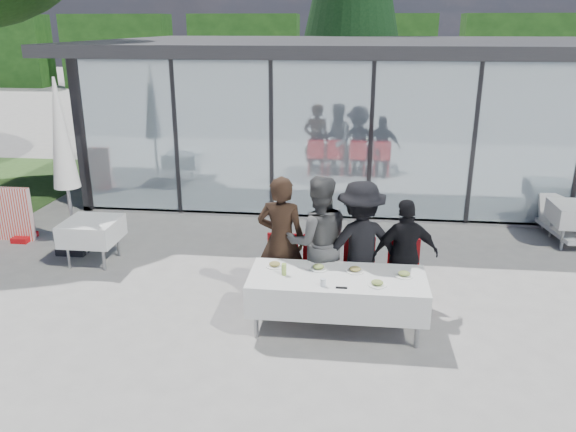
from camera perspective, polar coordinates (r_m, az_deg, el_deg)
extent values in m
plane|color=gray|center=(7.85, 0.89, -9.95)|extent=(90.00, 90.00, 0.00)
cube|color=gray|center=(15.37, 11.39, 4.42)|extent=(14.00, 8.00, 0.10)
cube|color=black|center=(18.92, 10.81, 11.91)|extent=(14.00, 0.20, 3.20)
cube|color=black|center=(16.01, -14.08, 10.47)|extent=(0.20, 8.00, 3.20)
cube|color=silver|center=(11.17, 13.40, 7.08)|extent=(13.60, 0.06, 3.10)
cube|color=#2D2D30|center=(14.52, 12.37, 16.62)|extent=(14.80, 8.80, 0.24)
cube|color=#262628|center=(12.37, -19.96, 7.57)|extent=(0.08, 0.10, 3.10)
cube|color=#262628|center=(11.64, -11.27, 7.69)|extent=(0.08, 0.10, 3.10)
cube|color=#262628|center=(11.21, -1.68, 7.62)|extent=(0.08, 0.10, 3.10)
cube|color=#262628|center=(11.10, 8.38, 7.32)|extent=(0.08, 0.10, 3.10)
cube|color=#262628|center=(11.33, 18.31, 6.80)|extent=(0.08, 0.10, 3.10)
cube|color=red|center=(13.81, 1.54, 4.88)|extent=(0.45, 0.45, 0.90)
cube|color=red|center=(14.25, 7.77, 5.16)|extent=(0.45, 0.45, 0.90)
cube|color=red|center=(14.05, 18.06, 4.19)|extent=(0.45, 0.45, 0.90)
cube|color=red|center=(15.22, 24.98, 4.44)|extent=(0.45, 0.45, 0.90)
cube|color=#173A12|center=(37.84, -16.87, 15.69)|extent=(6.50, 2.00, 4.40)
cube|color=#173A12|center=(35.52, -4.41, 16.25)|extent=(6.50, 2.00, 4.40)
cube|color=#173A12|center=(34.91, 9.13, 16.03)|extent=(6.50, 2.00, 4.40)
cube|color=#173A12|center=(36.11, 22.36, 15.00)|extent=(6.50, 2.00, 4.40)
cube|color=silver|center=(7.30, 5.00, -7.61)|extent=(2.26, 0.96, 0.42)
cylinder|color=gray|center=(7.16, -3.28, -9.78)|extent=(0.06, 0.06, 0.71)
cylinder|color=gray|center=(7.13, 13.06, -10.44)|extent=(0.06, 0.06, 0.71)
cylinder|color=gray|center=(7.77, -2.40, -7.33)|extent=(0.06, 0.06, 0.71)
cylinder|color=gray|center=(7.74, 12.53, -7.91)|extent=(0.06, 0.06, 0.71)
imported|color=black|center=(7.82, -0.69, -2.53)|extent=(0.75, 0.75, 1.86)
cube|color=red|center=(7.98, -0.70, -5.82)|extent=(0.44, 0.44, 0.05)
cube|color=red|center=(8.07, -0.53, -3.62)|extent=(0.44, 0.04, 0.55)
cylinder|color=red|center=(7.95, -2.16, -7.83)|extent=(0.04, 0.04, 0.43)
cylinder|color=red|center=(7.91, 0.45, -7.97)|extent=(0.04, 0.04, 0.43)
cylinder|color=red|center=(8.27, -1.78, -6.72)|extent=(0.04, 0.04, 0.43)
cylinder|color=red|center=(8.23, 0.72, -6.85)|extent=(0.04, 0.04, 0.43)
imported|color=#4E4E4E|center=(7.77, 3.06, -2.62)|extent=(1.09, 1.09, 1.88)
cube|color=red|center=(7.94, 2.99, -5.99)|extent=(0.44, 0.44, 0.05)
cube|color=red|center=(8.02, 3.11, -3.77)|extent=(0.44, 0.04, 0.55)
cylinder|color=red|center=(7.89, 1.56, -8.03)|extent=(0.04, 0.04, 0.43)
cylinder|color=red|center=(7.87, 4.19, -8.14)|extent=(0.04, 0.04, 0.43)
cylinder|color=red|center=(8.21, 1.78, -6.90)|extent=(0.04, 0.04, 0.43)
cylinder|color=red|center=(8.20, 4.31, -7.01)|extent=(0.04, 0.04, 0.43)
imported|color=black|center=(7.77, 7.31, -2.98)|extent=(1.47, 1.47, 1.82)
cube|color=red|center=(7.93, 7.17, -6.15)|extent=(0.44, 0.44, 0.05)
cube|color=red|center=(8.01, 7.24, -3.93)|extent=(0.44, 0.04, 0.55)
cylinder|color=red|center=(7.87, 5.79, -8.21)|extent=(0.04, 0.04, 0.43)
cylinder|color=red|center=(7.88, 8.43, -8.30)|extent=(0.04, 0.04, 0.43)
cylinder|color=red|center=(8.19, 5.84, -7.07)|extent=(0.04, 0.04, 0.43)
cylinder|color=red|center=(8.20, 8.37, -7.15)|extent=(0.04, 0.04, 0.43)
imported|color=black|center=(7.85, 11.80, -3.93)|extent=(1.11, 1.11, 1.59)
cube|color=red|center=(7.97, 11.65, -6.29)|extent=(0.44, 0.44, 0.05)
cube|color=red|center=(8.05, 11.65, -4.07)|extent=(0.44, 0.04, 0.55)
cylinder|color=red|center=(7.89, 10.32, -8.35)|extent=(0.04, 0.04, 0.43)
cylinder|color=red|center=(7.93, 12.95, -8.41)|extent=(0.04, 0.04, 0.43)
cylinder|color=red|center=(8.21, 10.18, -7.21)|extent=(0.04, 0.04, 0.43)
cylinder|color=red|center=(8.25, 12.70, -7.27)|extent=(0.04, 0.04, 0.43)
cylinder|color=white|center=(7.45, -1.36, -5.12)|extent=(0.23, 0.23, 0.01)
ellipsoid|color=#B08846|center=(7.43, -1.36, -4.88)|extent=(0.15, 0.15, 0.05)
cylinder|color=white|center=(7.38, 3.10, -5.38)|extent=(0.23, 0.23, 0.01)
ellipsoid|color=#43712A|center=(7.36, 3.11, -5.15)|extent=(0.15, 0.15, 0.05)
cylinder|color=white|center=(7.35, 6.82, -5.59)|extent=(0.23, 0.23, 0.01)
ellipsoid|color=#B08846|center=(7.34, 6.83, -5.35)|extent=(0.15, 0.15, 0.05)
cylinder|color=white|center=(7.32, 11.70, -5.97)|extent=(0.23, 0.23, 0.01)
ellipsoid|color=#43712A|center=(7.31, 11.72, -5.73)|extent=(0.15, 0.15, 0.05)
cylinder|color=white|center=(7.02, 9.04, -6.93)|extent=(0.23, 0.23, 0.01)
ellipsoid|color=#43712A|center=(7.01, 9.05, -6.68)|extent=(0.15, 0.15, 0.05)
cylinder|color=#9DBF4F|center=(7.18, -0.41, -5.44)|extent=(0.06, 0.06, 0.15)
cylinder|color=silver|center=(6.91, 3.59, -6.75)|extent=(0.07, 0.07, 0.10)
cube|color=black|center=(6.89, 5.46, -7.26)|extent=(0.14, 0.03, 0.01)
cube|color=silver|center=(9.81, -19.31, -1.43)|extent=(0.86, 0.86, 0.36)
cylinder|color=gray|center=(9.77, -21.51, -3.04)|extent=(0.05, 0.05, 0.72)
cylinder|color=gray|center=(9.50, -18.31, -3.26)|extent=(0.05, 0.05, 0.72)
cylinder|color=gray|center=(10.26, -20.00, -1.82)|extent=(0.05, 0.05, 0.72)
cylinder|color=gray|center=(10.01, -16.92, -1.99)|extent=(0.05, 0.05, 0.72)
cylinder|color=gray|center=(11.02, 26.20, -1.24)|extent=(0.05, 0.05, 0.72)
cylinder|color=gray|center=(11.56, 25.28, -0.23)|extent=(0.05, 0.05, 0.72)
cube|color=black|center=(10.56, -20.76, -3.07)|extent=(0.50, 0.50, 0.12)
cylinder|color=gray|center=(10.18, -21.59, 3.69)|extent=(0.06, 0.06, 2.70)
cone|color=white|center=(10.03, -22.10, 7.76)|extent=(0.44, 0.44, 1.82)
cube|color=red|center=(11.49, -25.18, -1.97)|extent=(0.30, 0.45, 0.10)
cube|color=silver|center=(11.58, 26.45, -1.33)|extent=(0.78, 1.37, 0.08)
cube|color=silver|center=(11.96, 25.45, 0.79)|extent=(0.63, 0.35, 0.54)
cylinder|color=silver|center=(11.04, 26.05, -2.80)|extent=(0.04, 0.04, 0.14)
cylinder|color=silver|center=(12.02, 24.43, -0.89)|extent=(0.04, 0.04, 0.14)
cylinder|color=silver|center=(12.19, 26.66, -0.96)|extent=(0.04, 0.04, 0.14)
cylinder|color=#382316|center=(20.04, 6.15, 10.77)|extent=(0.44, 0.44, 2.00)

